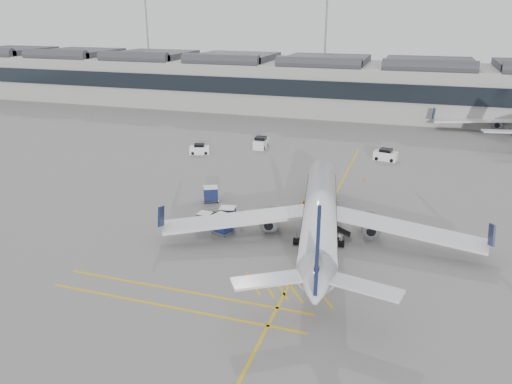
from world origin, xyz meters
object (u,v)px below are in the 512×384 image
(ramp_agent_a, at_px, (304,208))
(pushback_tug, at_px, (218,216))
(airliner_main, at_px, (320,214))
(belt_loader, at_px, (324,231))
(baggage_cart_a, at_px, (205,220))
(ramp_agent_b, at_px, (241,217))

(ramp_agent_a, bearing_deg, pushback_tug, -167.76)
(ramp_agent_a, bearing_deg, airliner_main, -79.64)
(airliner_main, distance_m, belt_loader, 2.40)
(belt_loader, distance_m, ramp_agent_a, 6.14)
(baggage_cart_a, xyz_separation_m, ramp_agent_a, (9.26, 6.83, -0.06))
(airliner_main, xyz_separation_m, ramp_agent_a, (-3.00, 5.96, -1.93))
(ramp_agent_a, bearing_deg, ramp_agent_b, -157.23)
(baggage_cart_a, height_order, ramp_agent_b, baggage_cart_a)
(ramp_agent_b, distance_m, pushback_tug, 2.78)
(pushback_tug, bearing_deg, airliner_main, -18.77)
(belt_loader, distance_m, baggage_cart_a, 12.77)
(airliner_main, height_order, ramp_agent_a, airliner_main)
(baggage_cart_a, relative_size, ramp_agent_b, 1.05)
(airliner_main, xyz_separation_m, belt_loader, (0.39, 0.85, -2.21))
(baggage_cart_a, bearing_deg, pushback_tug, 78.42)
(belt_loader, xyz_separation_m, pushback_tug, (-12.06, 0.39, 0.04))
(pushback_tug, bearing_deg, ramp_agent_a, 15.88)
(baggage_cart_a, height_order, pushback_tug, baggage_cart_a)
(baggage_cart_a, xyz_separation_m, ramp_agent_b, (3.37, 2.04, -0.09))
(airliner_main, bearing_deg, belt_loader, 55.02)
(airliner_main, xyz_separation_m, pushback_tug, (-11.67, 1.24, -2.17))
(belt_loader, distance_m, ramp_agent_b, 9.29)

